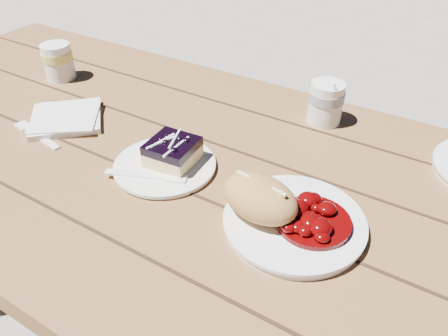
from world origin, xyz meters
The scene contains 11 objects.
picnic_table centered at (0.00, 0.00, 0.59)m, with size 2.00×1.55×0.75m.
main_plate centered at (0.20, -0.06, 0.76)m, with size 0.23×0.23×0.02m, color white.
goulash_stew centered at (0.23, -0.05, 0.79)m, with size 0.12×0.12×0.04m, color #530203, non-canonical shape.
bread_roll centered at (0.14, -0.08, 0.80)m, with size 0.13×0.09×0.07m, color #B18144.
dessert_plate centered at (-0.08, -0.04, 0.76)m, with size 0.19×0.19×0.01m, color white.
blueberry_cake centered at (-0.07, -0.03, 0.78)m, with size 0.09×0.09×0.05m.
fork_dessert centered at (-0.10, -0.10, 0.76)m, with size 0.03×0.16×0.01m, color white, non-canonical shape.
coffee_cup centered at (0.12, 0.29, 0.80)m, with size 0.07×0.07×0.09m, color white.
napkin_stack centered at (-0.38, -0.02, 0.76)m, with size 0.15×0.15×0.01m, color white.
fork_table centered at (-0.37, -0.10, 0.75)m, with size 0.03×0.16×0.01m, color white, non-canonical shape.
second_cup centered at (-0.57, 0.13, 0.80)m, with size 0.07×0.07×0.09m, color white.
Camera 1 is at (0.37, -0.56, 1.25)m, focal length 35.00 mm.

